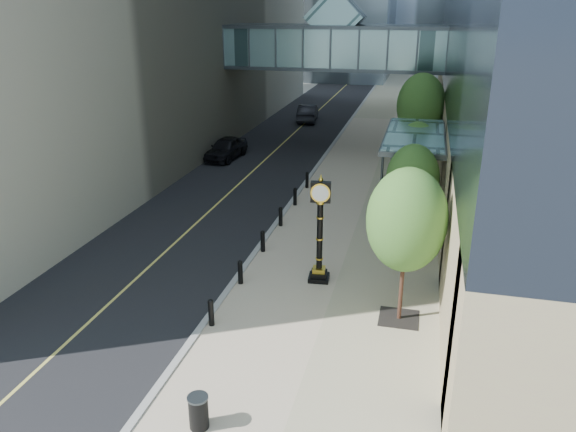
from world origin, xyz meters
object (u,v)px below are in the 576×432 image
at_px(pedestrian, 420,220).
at_px(car_near, 226,148).
at_px(car_far, 308,113).
at_px(street_clock, 320,237).
at_px(trash_bin, 199,413).

distance_m(pedestrian, car_near, 18.28).
bearing_deg(car_near, pedestrian, -35.55).
bearing_deg(car_far, car_near, 72.44).
xyz_separation_m(street_clock, pedestrian, (3.83, 5.36, -0.94)).
xyz_separation_m(car_near, car_far, (2.88, 14.90, 0.02)).
bearing_deg(trash_bin, car_near, 108.15).
bearing_deg(car_far, trash_bin, 91.29).
height_order(trash_bin, pedestrian, pedestrian).
relative_size(street_clock, car_near, 0.95).
bearing_deg(street_clock, car_near, 115.18).
bearing_deg(street_clock, car_far, 97.47).
distance_m(street_clock, car_near, 19.98).
relative_size(trash_bin, car_far, 0.19).
relative_size(trash_bin, pedestrian, 0.48).
relative_size(pedestrian, car_far, 0.39).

